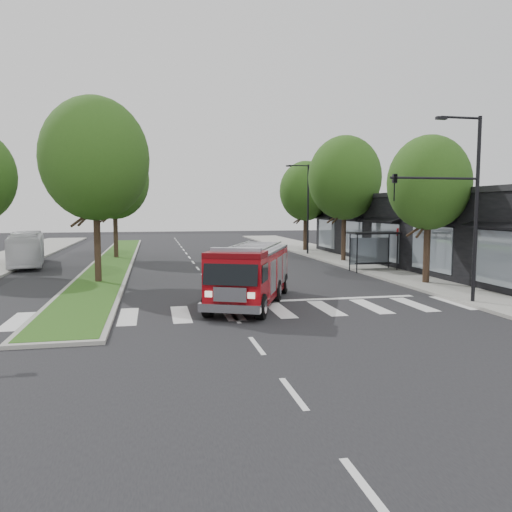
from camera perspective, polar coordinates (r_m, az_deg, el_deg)
The scene contains 14 objects.
ground at distance 23.02m, azimuth -4.01°, elevation -4.94°, with size 140.00×140.00×0.00m, color black.
sidewalk_right at distance 36.19m, azimuth 13.75°, elevation -1.18°, with size 5.00×80.00×0.15m, color gray.
median at distance 40.75m, azimuth -15.86°, elevation -0.50°, with size 3.00×50.00×0.15m.
storefront_row at distance 38.16m, azimuth 19.95°, elevation 2.64°, with size 8.00×30.00×5.00m, color black.
bus_shelter at distance 33.80m, azimuth 13.18°, elevation 1.72°, with size 3.20×1.60×2.61m.
tree_right_near at distance 28.46m, azimuth 19.15°, elevation 7.89°, with size 4.40×4.40×8.05m.
tree_right_mid at distance 39.30m, azimuth 10.10°, elevation 8.77°, with size 5.60×5.60×9.72m.
tree_right_far at distance 48.69m, azimuth 5.68°, elevation 7.40°, with size 5.00×5.00×8.73m.
tree_median_near at distance 28.72m, azimuth -17.94°, elevation 10.51°, with size 5.80×5.80×10.16m.
tree_median_far at distance 42.61m, azimuth -15.90°, elevation 8.38°, with size 5.60×5.60×9.72m.
streetlight_right_near at distance 22.77m, azimuth 22.11°, elevation 6.36°, with size 4.08×0.22×8.00m.
streetlight_right_far at distance 44.50m, azimuth 5.78°, elevation 5.84°, with size 2.11×0.20×8.00m.
fire_engine at distance 21.67m, azimuth -0.61°, elevation -2.16°, with size 5.09×7.95×2.66m.
city_bus at distance 39.86m, azimuth -24.72°, elevation 0.75°, with size 2.07×8.86×2.47m, color silver.
Camera 1 is at (-3.02, -22.44, 4.13)m, focal length 35.00 mm.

